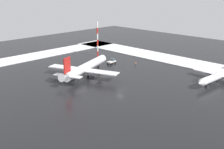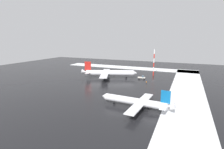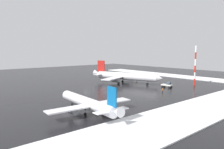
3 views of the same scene
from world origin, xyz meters
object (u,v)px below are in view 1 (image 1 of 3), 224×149
airplane_distant_tail (85,68)px  antenna_mast (98,40)px  ground_crew_by_nose_gear (136,64)px  ground_crew_beside_wing (74,70)px  pushback_tug (112,61)px  airplane_parked_portside (219,75)px

airplane_distant_tail → antenna_mast: 33.23m
airplane_distant_tail → ground_crew_by_nose_gear: 27.00m
ground_crew_by_nose_gear → antenna_mast: (25.32, 0.77, 8.24)m
ground_crew_beside_wing → ground_crew_by_nose_gear: size_ratio=1.00×
pushback_tug → ground_crew_beside_wing: size_ratio=2.85×
antenna_mast → ground_crew_beside_wing: bearing=115.6°
airplane_parked_portside → ground_crew_by_nose_gear: bearing=-79.5°
airplane_distant_tail → ground_crew_by_nose_gear: (-4.94, -26.41, -2.65)m
ground_crew_by_nose_gear → antenna_mast: size_ratio=0.09×
ground_crew_by_nose_gear → antenna_mast: antenna_mast is taller
ground_crew_beside_wing → antenna_mast: size_ratio=0.09×
airplane_parked_portside → ground_crew_beside_wing: airplane_parked_portside is taller
airplane_parked_portside → antenna_mast: antenna_mast is taller
airplane_parked_portside → ground_crew_by_nose_gear: 38.26m
airplane_distant_tail → pushback_tug: 21.96m
airplane_parked_portside → ground_crew_beside_wing: 59.62m
airplane_distant_tail → pushback_tug: (5.55, -21.12, -2.34)m
airplane_parked_portside → ground_crew_by_nose_gear: airplane_parked_portside is taller
airplane_distant_tail → ground_crew_by_nose_gear: size_ratio=20.77×
pushback_tug → ground_crew_by_nose_gear: 11.76m
airplane_distant_tail → pushback_tug: airplane_distant_tail is taller
airplane_parked_portside → pushback_tug: airplane_parked_portside is taller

